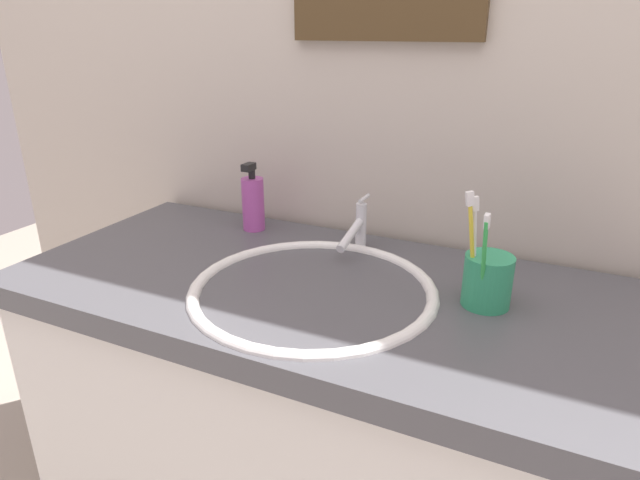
# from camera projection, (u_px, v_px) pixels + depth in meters

# --- Properties ---
(tiled_wall_back) EXTENTS (2.43, 0.04, 2.40)m
(tiled_wall_back) POSITION_uv_depth(u_px,v_px,m) (387.00, 77.00, 1.17)
(tiled_wall_back) COLOR beige
(tiled_wall_back) RESTS_ON ground
(vanity_counter) EXTENTS (1.23, 0.56, 0.85)m
(vanity_counter) POSITION_uv_depth(u_px,v_px,m) (324.00, 456.00, 1.19)
(vanity_counter) COLOR silver
(vanity_counter) RESTS_ON ground
(sink_basin) EXTENTS (0.46, 0.46, 0.12)m
(sink_basin) POSITION_uv_depth(u_px,v_px,m) (313.00, 311.00, 1.02)
(sink_basin) COLOR white
(sink_basin) RESTS_ON vanity_counter
(faucet) EXTENTS (0.02, 0.16, 0.11)m
(faucet) POSITION_uv_depth(u_px,v_px,m) (357.00, 228.00, 1.17)
(faucet) COLOR silver
(faucet) RESTS_ON sink_basin
(toothbrush_cup) EXTENTS (0.08, 0.08, 0.09)m
(toothbrush_cup) POSITION_uv_depth(u_px,v_px,m) (487.00, 281.00, 0.94)
(toothbrush_cup) COLOR #2D9966
(toothbrush_cup) RESTS_ON vanity_counter
(toothbrush_yellow) EXTENTS (0.04, 0.03, 0.20)m
(toothbrush_yellow) POSITION_uv_depth(u_px,v_px,m) (472.00, 242.00, 0.91)
(toothbrush_yellow) COLOR yellow
(toothbrush_yellow) RESTS_ON toothbrush_cup
(toothbrush_white) EXTENTS (0.03, 0.02, 0.19)m
(toothbrush_white) POSITION_uv_depth(u_px,v_px,m) (474.00, 244.00, 0.91)
(toothbrush_white) COLOR white
(toothbrush_white) RESTS_ON toothbrush_cup
(toothbrush_green) EXTENTS (0.01, 0.04, 0.18)m
(toothbrush_green) POSITION_uv_depth(u_px,v_px,m) (484.00, 257.00, 0.88)
(toothbrush_green) COLOR green
(toothbrush_green) RESTS_ON toothbrush_cup
(soap_dispenser) EXTENTS (0.05, 0.06, 0.16)m
(soap_dispenser) POSITION_uv_depth(u_px,v_px,m) (253.00, 203.00, 1.29)
(soap_dispenser) COLOR #B24CA5
(soap_dispenser) RESTS_ON vanity_counter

